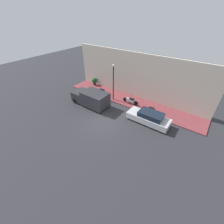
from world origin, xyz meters
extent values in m
plane|color=#2D2D33|center=(0.00, 0.00, 0.00)|extent=(60.00, 60.00, 0.00)
cube|color=brown|center=(5.42, 0.00, 0.05)|extent=(2.85, 18.31, 0.10)
cube|color=beige|center=(7.00, 0.00, 2.86)|extent=(0.30, 18.31, 5.72)
cube|color=silver|center=(2.76, -3.81, 0.50)|extent=(1.62, 4.40, 0.65)
cube|color=#192333|center=(2.76, -4.02, 1.07)|extent=(1.43, 2.42, 0.51)
cylinder|color=black|center=(2.07, -2.07, 0.32)|extent=(0.20, 0.64, 0.64)
cylinder|color=black|center=(3.46, -2.07, 0.32)|extent=(0.20, 0.64, 0.64)
cylinder|color=black|center=(2.07, -5.54, 0.32)|extent=(0.20, 0.64, 0.64)
cylinder|color=black|center=(3.46, -5.54, 0.32)|extent=(0.20, 0.64, 0.64)
cube|color=#2D2D33|center=(1.88, 2.66, 1.03)|extent=(2.04, 3.07, 1.70)
cube|color=#2D2D33|center=(1.88, 5.02, 0.78)|extent=(1.94, 1.65, 1.19)
cube|color=#192333|center=(1.88, 5.27, 1.11)|extent=(1.74, 0.91, 0.48)
cylinder|color=black|center=(0.99, 5.26, 0.34)|extent=(0.22, 0.67, 0.67)
cylinder|color=black|center=(2.77, 5.26, 0.34)|extent=(0.22, 0.67, 0.67)
cylinder|color=black|center=(0.99, 1.71, 0.34)|extent=(0.22, 0.67, 0.67)
cylinder|color=black|center=(2.77, 1.71, 0.34)|extent=(0.22, 0.67, 0.67)
cube|color=#B7B7BF|center=(4.88, -0.47, 0.53)|extent=(0.30, 1.12, 0.38)
cube|color=black|center=(4.88, -0.62, 0.78)|extent=(0.27, 0.61, 0.12)
cylinder|color=black|center=(4.88, 0.30, 0.38)|extent=(0.10, 0.55, 0.55)
cylinder|color=black|center=(4.88, -1.23, 0.38)|extent=(0.10, 0.55, 0.55)
cube|color=#B21E1E|center=(4.41, -3.28, 0.52)|extent=(0.30, 1.03, 0.39)
cube|color=black|center=(4.41, -3.42, 0.77)|extent=(0.27, 0.56, 0.12)
cylinder|color=black|center=(4.41, -2.57, 0.36)|extent=(0.10, 0.52, 0.52)
cylinder|color=black|center=(4.41, -3.98, 0.36)|extent=(0.10, 0.52, 0.52)
cube|color=navy|center=(4.63, 4.00, 0.58)|extent=(0.30, 1.04, 0.42)
cube|color=black|center=(4.63, 3.86, 0.85)|extent=(0.27, 0.57, 0.12)
cylinder|color=black|center=(4.63, 4.67, 0.41)|extent=(0.10, 0.61, 0.61)
cylinder|color=black|center=(4.63, 3.33, 0.41)|extent=(0.10, 0.61, 0.61)
cylinder|color=black|center=(4.44, 1.85, 2.27)|extent=(0.12, 0.12, 4.34)
sphere|color=silver|center=(4.44, 1.85, 4.53)|extent=(0.29, 0.29, 0.29)
cylinder|color=black|center=(6.39, 6.78, 0.29)|extent=(0.37, 0.37, 0.37)
sphere|color=#195123|center=(6.39, 6.78, 0.79)|extent=(0.79, 0.79, 0.79)
camera|label=1|loc=(-9.42, -8.01, 9.92)|focal=24.00mm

